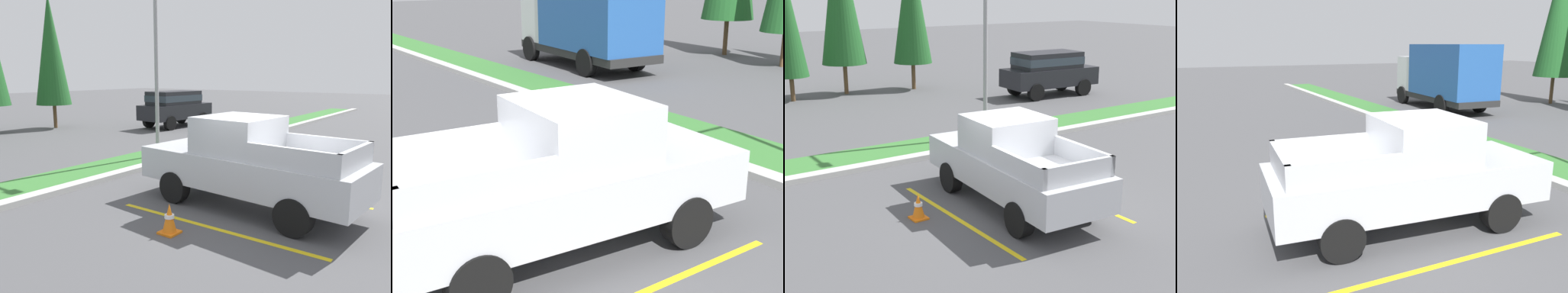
% 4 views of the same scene
% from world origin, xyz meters
% --- Properties ---
extents(ground_plane, '(120.00, 120.00, 0.00)m').
position_xyz_m(ground_plane, '(0.00, 0.00, 0.00)').
color(ground_plane, '#4C4C4F').
extents(parking_line_near, '(0.12, 4.80, 0.01)m').
position_xyz_m(parking_line_near, '(-1.35, 0.47, 0.00)').
color(parking_line_near, yellow).
rests_on(parking_line_near, ground).
extents(parking_line_far, '(0.12, 4.80, 0.01)m').
position_xyz_m(parking_line_far, '(1.75, 0.47, 0.00)').
color(parking_line_far, yellow).
rests_on(parking_line_far, ground).
extents(curb_strip, '(56.00, 0.40, 0.15)m').
position_xyz_m(curb_strip, '(0.00, 5.00, 0.07)').
color(curb_strip, '#B2B2AD').
rests_on(curb_strip, ground).
extents(pickup_truck_main, '(2.30, 5.36, 2.10)m').
position_xyz_m(pickup_truck_main, '(0.20, 0.52, 1.04)').
color(pickup_truck_main, black).
rests_on(pickup_truck_main, ground).
extents(cargo_truck_distant, '(6.94, 2.89, 3.40)m').
position_xyz_m(cargo_truck_distant, '(-11.67, 9.59, 1.85)').
color(cargo_truck_distant, black).
rests_on(cargo_truck_distant, ground).
extents(cypress_tree_leftmost, '(2.28, 2.28, 8.78)m').
position_xyz_m(cypress_tree_leftmost, '(-10.71, 16.52, 5.17)').
color(cypress_tree_leftmost, brown).
rests_on(cypress_tree_leftmost, ground).
extents(traffic_cone, '(0.36, 0.36, 0.60)m').
position_xyz_m(traffic_cone, '(-2.06, 0.97, 0.29)').
color(traffic_cone, orange).
rests_on(traffic_cone, ground).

